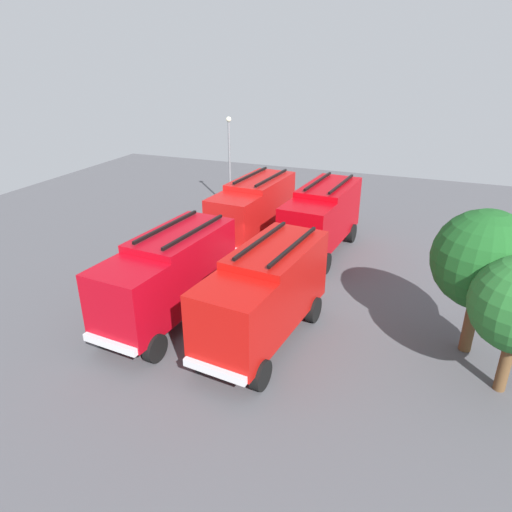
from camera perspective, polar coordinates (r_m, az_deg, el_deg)
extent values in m
plane|color=#4C4C51|center=(23.23, 0.00, -3.16)|extent=(49.91, 49.91, 0.00)
cube|color=#B61211|center=(25.31, -2.83, 4.30)|extent=(2.39, 2.67, 2.60)
cube|color=#8C9EAD|center=(24.34, -4.03, 4.25)|extent=(0.25, 2.12, 1.46)
cube|color=#B61211|center=(28.22, 0.61, 6.72)|extent=(4.99, 2.88, 2.90)
cube|color=black|center=(27.52, 1.93, 9.66)|extent=(4.32, 0.47, 0.12)
cube|color=black|center=(28.09, -0.67, 9.96)|extent=(4.32, 0.47, 0.12)
cube|color=silver|center=(24.75, -4.11, 0.95)|extent=(0.39, 2.38, 0.28)
cylinder|color=black|center=(25.18, -0.58, 0.44)|extent=(1.12, 0.44, 1.10)
cylinder|color=black|center=(26.27, -5.27, 1.35)|extent=(1.12, 0.44, 1.10)
cylinder|color=black|center=(29.34, 3.73, 3.84)|extent=(1.12, 0.44, 1.10)
cylinder|color=black|center=(30.27, -0.48, 4.53)|extent=(1.12, 0.44, 1.10)
cube|color=#AB0714|center=(17.78, -15.44, -5.44)|extent=(2.41, 2.68, 2.60)
cube|color=#8C9EAD|center=(16.98, -17.87, -6.01)|extent=(0.26, 2.12, 1.46)
cube|color=#AB0714|center=(20.11, -9.02, -0.82)|extent=(5.00, 2.91, 2.90)
cube|color=black|center=(19.15, -7.62, 3.07)|extent=(4.31, 0.49, 0.12)
cube|color=black|center=(19.91, -10.93, 3.67)|extent=(4.31, 0.49, 0.12)
cube|color=silver|center=(17.64, -17.60, -10.36)|extent=(0.41, 2.38, 0.28)
cylinder|color=black|center=(17.76, -12.35, -11.01)|extent=(1.13, 0.44, 1.10)
cylinder|color=black|center=(19.17, -18.07, -8.89)|extent=(1.13, 0.44, 1.10)
cylinder|color=black|center=(21.16, -4.19, -4.41)|extent=(1.13, 0.44, 1.10)
cylinder|color=black|center=(22.36, -9.52, -3.07)|extent=(1.13, 0.44, 1.10)
cube|color=#B2040D|center=(24.11, 6.21, 3.18)|extent=(2.42, 2.69, 2.60)
cube|color=#8C9EAD|center=(23.08, 5.31, 3.09)|extent=(0.27, 2.12, 1.46)
cube|color=#B2040D|center=(27.19, 8.87, 5.77)|extent=(5.01, 2.92, 2.90)
cube|color=black|center=(26.57, 10.50, 8.76)|extent=(4.31, 0.51, 0.12)
cube|color=black|center=(26.96, 7.68, 9.16)|extent=(4.31, 0.51, 0.12)
cube|color=silver|center=(23.50, 5.04, -0.36)|extent=(0.41, 2.38, 0.28)
cylinder|color=black|center=(24.17, 8.53, -0.88)|extent=(1.13, 0.45, 1.10)
cylinder|color=black|center=(24.92, 3.31, 0.14)|extent=(1.13, 0.45, 1.10)
cylinder|color=black|center=(28.53, 11.71, 2.80)|extent=(1.13, 0.45, 1.10)
cylinder|color=black|center=(29.18, 7.18, 3.59)|extent=(1.13, 0.45, 1.10)
cube|color=#B00F0B|center=(15.84, -2.97, -8.36)|extent=(2.46, 2.72, 2.60)
cube|color=#8C9EAD|center=(14.93, -5.06, -9.22)|extent=(0.31, 2.12, 1.46)
cube|color=#B00F0B|center=(18.47, 2.54, -2.85)|extent=(5.04, 3.01, 2.90)
cube|color=black|center=(17.57, 4.66, 1.27)|extent=(4.31, 0.59, 0.12)
cube|color=black|center=(18.10, 0.66, 2.05)|extent=(4.31, 0.59, 0.12)
cube|color=silver|center=(15.67, -5.17, -13.97)|extent=(0.46, 2.38, 0.28)
cylinder|color=black|center=(16.11, 0.58, -14.44)|extent=(1.13, 0.47, 1.10)
cylinder|color=black|center=(17.12, -6.74, -12.03)|extent=(1.13, 0.47, 1.10)
cylinder|color=black|center=(19.86, 7.10, -6.57)|extent=(1.13, 0.47, 1.10)
cylinder|color=black|center=(20.68, 0.88, -5.06)|extent=(1.13, 0.47, 1.10)
cylinder|color=black|center=(24.61, -8.37, -0.75)|extent=(0.16, 0.16, 0.83)
cylinder|color=black|center=(24.48, -8.00, -0.86)|extent=(0.16, 0.16, 0.83)
cube|color=#B7140F|center=(24.23, -8.29, 0.87)|extent=(0.32, 0.46, 0.72)
sphere|color=tan|center=(24.05, -8.35, 1.93)|extent=(0.24, 0.24, 0.24)
cylinder|color=#B7140F|center=(24.02, -8.37, 2.14)|extent=(0.29, 0.29, 0.07)
cylinder|color=black|center=(27.10, -8.14, 1.63)|extent=(0.16, 0.16, 0.83)
cylinder|color=black|center=(26.92, -7.97, 1.48)|extent=(0.16, 0.16, 0.83)
cube|color=orange|center=(26.73, -8.15, 3.10)|extent=(0.45, 0.48, 0.73)
sphere|color=#9E704C|center=(26.57, -8.21, 4.07)|extent=(0.24, 0.24, 0.24)
cylinder|color=orange|center=(26.54, -8.22, 4.26)|extent=(0.29, 0.29, 0.07)
cylinder|color=brown|center=(19.38, 24.87, -7.65)|extent=(0.45, 0.45, 2.27)
sphere|color=#19511E|center=(18.23, 26.29, -0.40)|extent=(3.63, 3.63, 3.63)
cylinder|color=brown|center=(17.85, 28.35, -11.78)|extent=(0.39, 0.39, 1.97)
cone|color=#F2600C|center=(23.43, -12.98, -2.73)|extent=(0.43, 0.43, 0.62)
cylinder|color=slate|center=(33.49, -3.26, 10.92)|extent=(0.16, 0.16, 6.20)
sphere|color=#F2EFCC|center=(32.92, -3.40, 16.49)|extent=(0.36, 0.36, 0.36)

